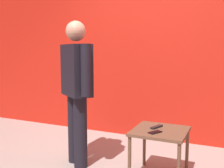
% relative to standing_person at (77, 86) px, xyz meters
% --- Properties ---
extents(back_wall_red, '(6.31, 0.12, 3.24)m').
position_rel_standing_person_xyz_m(back_wall_red, '(0.45, 1.37, 0.67)').
color(back_wall_red, red).
rests_on(back_wall_red, ground_plane).
extents(standing_person, '(0.61, 0.49, 1.71)m').
position_rel_standing_person_xyz_m(standing_person, '(0.00, 0.00, 0.00)').
color(standing_person, black).
rests_on(standing_person, ground_plane).
extents(side_table, '(0.56, 0.56, 0.53)m').
position_rel_standing_person_xyz_m(side_table, '(0.99, 0.06, -0.50)').
color(side_table, brown).
rests_on(side_table, ground_plane).
extents(cell_phone, '(0.13, 0.16, 0.01)m').
position_rel_standing_person_xyz_m(cell_phone, '(0.97, -0.06, -0.42)').
color(cell_phone, black).
rests_on(cell_phone, side_table).
extents(tv_remote, '(0.10, 0.17, 0.02)m').
position_rel_standing_person_xyz_m(tv_remote, '(0.94, 0.12, -0.41)').
color(tv_remote, black).
rests_on(tv_remote, side_table).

